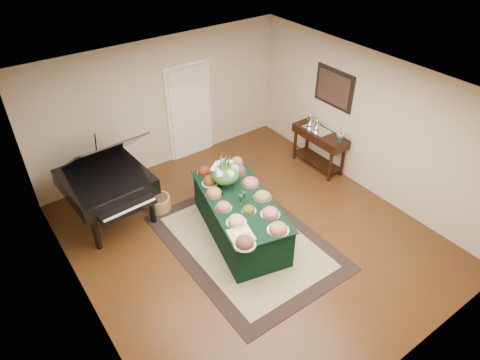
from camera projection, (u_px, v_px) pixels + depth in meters
ground at (250, 237)px, 7.46m from camera, size 6.00×6.00×0.00m
area_rug at (245, 242)px, 7.35m from camera, size 2.29×3.21×0.01m
kitchen_doorway at (190, 112)px, 9.10m from camera, size 1.05×0.07×2.10m
buffet_table at (240, 217)px, 7.31m from camera, size 1.51×2.36×0.76m
food_platters at (238, 196)px, 7.10m from camera, size 1.45×2.28×0.13m
cutting_board at (241, 233)px, 6.38m from camera, size 0.43×0.43×0.10m
green_goblets at (242, 198)px, 6.98m from camera, size 0.17×0.11×0.18m
floral_centerpiece at (225, 171)px, 7.24m from camera, size 0.50×0.50×0.50m
grand_piano at (106, 181)px, 7.38m from camera, size 1.53×1.71×1.68m
wicker_basket at (159, 203)px, 8.00m from camera, size 0.43×0.43×0.27m
mahogany_sideboard at (320, 140)px, 8.87m from camera, size 0.45×1.25×0.85m
tea_service at (314, 123)px, 8.83m from camera, size 0.34×0.58×0.30m
pink_bouquet at (341, 136)px, 8.32m from camera, size 0.18×0.18×0.23m
wall_painting at (334, 88)px, 8.33m from camera, size 0.05×0.95×0.75m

